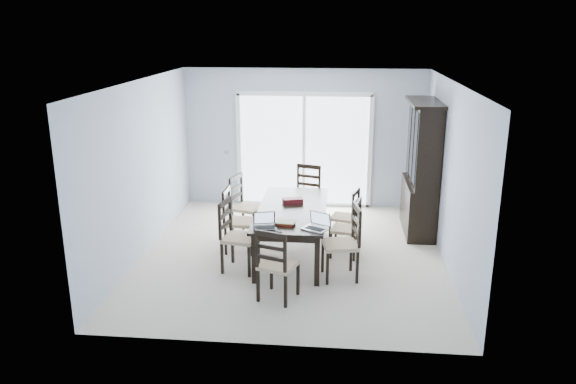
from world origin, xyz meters
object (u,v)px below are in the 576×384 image
Objects in this scene: chair_right_near at (348,234)px; chair_right_far at (349,211)px; chair_end_near at (275,258)px; cell_phone at (278,231)px; chair_left_near at (233,228)px; dining_table at (292,213)px; game_box at (293,201)px; hot_tub at (273,165)px; chair_end_far at (306,188)px; chair_left_far at (243,199)px; laptop_silver at (315,226)px; laptop_dark at (265,225)px; china_hutch at (421,170)px; chair_left_mid at (234,213)px; chair_right_mid at (351,222)px.

chair_right_near is 1.31m from chair_right_far.
cell_phone is at bearing 110.67° from chair_end_near.
chair_left_near is 1.16m from chair_end_near.
game_box reaches higher than dining_table.
chair_left_near is at bearing -90.97° from hot_tub.
dining_table is at bearing -78.61° from hot_tub.
chair_right_far reaches higher than game_box.
chair_end_far is 1.26m from game_box.
chair_left_far is 2.98× the size of laptop_silver.
dining_table is 0.96m from laptop_silver.
cell_phone is at bearing -43.45° from laptop_dark.
chair_right_near reaches higher than hot_tub.
chair_end_far is at bearing 85.63° from dining_table.
game_box is 3.38m from hot_tub.
chair_left_far reaches higher than dining_table.
chair_left_near is 1.21m from laptop_silver.
chair_right_near is (0.82, -0.70, -0.04)m from dining_table.
hot_tub is (0.07, 4.12, -0.10)m from chair_left_near.
china_hutch is at bearing 54.17° from cell_phone.
chair_right_near is 3.09× the size of laptop_silver.
chair_left_mid is at bearing -159.86° from chair_left_near.
hot_tub is at bearing 81.74° from laptop_dark.
chair_end_near is (0.82, -1.61, -0.01)m from chair_left_mid.
cell_phone is at bearing 68.54° from chair_left_near.
chair_left_near is 3.04× the size of laptop_silver.
chair_left_mid reaches higher than game_box.
china_hutch reaches higher than laptop_dark.
chair_left_near reaches higher than laptop_silver.
chair_end_far reaches higher than chair_left_far.
chair_end_far is 11.50× the size of cell_phone.
china_hutch is 3.38m from chair_left_near.
laptop_silver is (-0.48, -1.47, 0.26)m from chair_right_far.
chair_left_near is 4.12m from hot_tub.
chair_right_far is (-1.17, -0.65, -0.53)m from china_hutch.
hot_tub is at bearing 133.33° from laptop_silver.
cell_phone is 1.25m from game_box.
chair_right_mid is 2.67× the size of laptop_silver.
laptop_silver is at bearing 178.26° from chair_right_far.
chair_end_near is at bearing -82.89° from hot_tub.
laptop_dark is at bearing 127.33° from chair_end_near.
dining_table is 0.97m from chair_left_near.
hot_tub is (0.19, 3.43, -0.09)m from chair_left_mid.
china_hutch is at bearing -169.33° from chair_end_far.
chair_left_far is 0.97× the size of chair_right_near.
china_hutch is 1.86× the size of chair_end_far.
chair_right_near reaches higher than laptop_dark.
chair_left_near is 0.70m from chair_left_mid.
chair_left_mid reaches higher than chair_right_mid.
dining_table is at bearing 38.20° from chair_right_near.
chair_right_far is at bearing 84.98° from chair_end_near.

